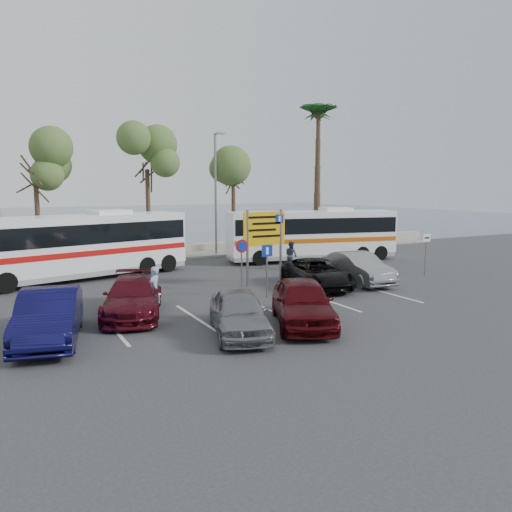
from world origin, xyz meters
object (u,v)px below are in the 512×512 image
coach_bus_right (312,236)px  pedestrian_far (291,255)px  pedestrian_near (154,289)px  car_red (303,302)px  coach_bus_left (80,248)px  car_silver_a (239,313)px  car_silver_b (358,268)px  street_lamp_right (216,188)px  car_maroon (133,297)px  suv_black (317,273)px  direction_sign (264,234)px  car_blue (49,316)px

coach_bus_right → pedestrian_far: bearing=-142.5°
pedestrian_near → car_red: bearing=90.0°
coach_bus_left → car_silver_a: size_ratio=2.73×
pedestrian_far → car_silver_b: bearing=-179.3°
car_silver_a → coach_bus_right: bearing=65.3°
street_lamp_right → coach_bus_left: (-9.50, -4.68, -2.99)m
street_lamp_right → car_silver_b: street_lamp_right is taller
coach_bus_left → pedestrian_near: coach_bus_left is taller
car_maroon → suv_black: (8.87, 1.12, -0.03)m
direction_sign → car_blue: 11.15m
coach_bus_left → street_lamp_right: bearing=26.2°
car_silver_a → pedestrian_near: 4.39m
coach_bus_left → pedestrian_far: (11.06, -2.34, -0.81)m
car_blue → street_lamp_right: bearing=63.3°
car_silver_a → pedestrian_far: size_ratio=2.60×
direction_sign → car_maroon: bearing=-158.1°
street_lamp_right → coach_bus_right: size_ratio=0.73×
coach_bus_right → car_red: (-8.70, -12.25, -0.76)m
car_maroon → pedestrian_near: size_ratio=2.81×
suv_black → coach_bus_left: bearing=154.0°
coach_bus_right → car_maroon: size_ratio=2.27×
coach_bus_left → coach_bus_right: size_ratio=1.04×
car_blue → pedestrian_near: size_ratio=2.78×
car_maroon → pedestrian_near: pedestrian_near is taller
car_blue → car_maroon: size_ratio=0.99×
car_silver_a → car_maroon: 4.56m
suv_black → pedestrian_near: bearing=-161.5°
coach_bus_right → car_blue: 19.41m
car_red → pedestrian_far: (5.76, 10.00, 0.01)m
direction_sign → car_silver_b: bearing=-21.7°
direction_sign → car_silver_b: size_ratio=0.80×
direction_sign → suv_black: size_ratio=0.75×
car_silver_a → car_blue: size_ratio=0.87×
car_red → suv_black: car_red is taller
pedestrian_far → suv_black: bearing=153.9°
pedestrian_near → pedestrian_far: pedestrian_near is taller
direction_sign → pedestrian_near: (-6.15, -2.59, -1.57)m
coach_bus_left → suv_black: coach_bus_left is taller
car_blue → pedestrian_near: bearing=40.1°
car_blue → suv_black: bearing=26.0°
car_blue → pedestrian_far: (13.56, 7.95, 0.01)m
car_silver_a → pedestrian_far: bearing=68.2°
coach_bus_right → suv_black: bearing=-122.5°
car_maroon → car_silver_a: bearing=-39.4°
coach_bus_left → suv_black: (9.37, -7.34, -0.94)m
street_lamp_right → car_red: bearing=-103.9°
car_maroon → pedestrian_near: 0.90m
car_maroon → car_silver_b: car_silver_b is taller
direction_sign → car_maroon: (-7.00, -2.82, -1.73)m
pedestrian_near → direction_sign: bearing=159.0°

